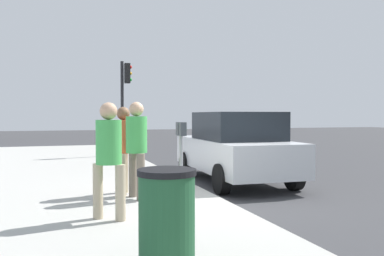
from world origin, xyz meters
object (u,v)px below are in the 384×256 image
at_px(parking_meter, 181,143).
at_px(pedestrian_bystander, 109,151).
at_px(parked_sedan_near, 235,147).
at_px(trash_bin, 167,220).
at_px(parking_officer, 123,143).
at_px(pedestrian_at_meter, 136,141).
at_px(traffic_signal, 125,92).

xyz_separation_m(parking_meter, pedestrian_bystander, (-1.44, 1.55, -0.00)).
relative_size(parked_sedan_near, trash_bin, 4.42).
xyz_separation_m(parking_officer, trash_bin, (-4.07, 0.21, -0.49)).
height_order(parking_meter, pedestrian_bystander, pedestrian_bystander).
bearing_deg(parked_sedan_near, pedestrian_bystander, 133.24).
bearing_deg(parking_meter, pedestrian_at_meter, 92.69).
bearing_deg(traffic_signal, pedestrian_bystander, 169.50).
bearing_deg(pedestrian_at_meter, parking_meter, -8.61).
bearing_deg(traffic_signal, parking_meter, 178.33).
bearing_deg(pedestrian_at_meter, parked_sedan_near, 22.69).
relative_size(pedestrian_at_meter, pedestrian_bystander, 1.03).
height_order(parking_meter, trash_bin, parking_meter).
xyz_separation_m(pedestrian_at_meter, trash_bin, (-3.58, 0.37, -0.55)).
height_order(parking_meter, parked_sedan_near, parked_sedan_near).
distance_m(pedestrian_bystander, parking_officer, 1.95).
xyz_separation_m(pedestrian_at_meter, pedestrian_bystander, (-1.40, 0.67, -0.04)).
relative_size(parking_meter, parked_sedan_near, 0.32).
distance_m(pedestrian_at_meter, parked_sedan_near, 3.46).
height_order(traffic_signal, trash_bin, traffic_signal).
bearing_deg(parking_officer, pedestrian_bystander, -90.19).
xyz_separation_m(pedestrian_bystander, trash_bin, (-2.19, -0.30, -0.51)).
bearing_deg(pedestrian_at_meter, traffic_signal, 71.02).
xyz_separation_m(pedestrian_bystander, parking_officer, (1.88, -0.51, -0.02)).
height_order(parking_meter, traffic_signal, traffic_signal).
relative_size(pedestrian_at_meter, traffic_signal, 0.50).
bearing_deg(parked_sedan_near, trash_bin, 149.58).
bearing_deg(traffic_signal, parked_sedan_near, -164.56).
bearing_deg(pedestrian_bystander, pedestrian_at_meter, 11.55).
bearing_deg(trash_bin, parking_officer, -2.94).
relative_size(parking_officer, parked_sedan_near, 0.38).
xyz_separation_m(traffic_signal, trash_bin, (-11.83, 1.49, -1.92)).
distance_m(pedestrian_bystander, trash_bin, 2.26).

